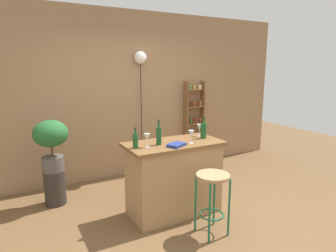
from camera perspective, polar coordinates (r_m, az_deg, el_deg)
The scene contains 15 objects.
ground at distance 3.77m, azimuth 3.48°, elevation -18.27°, with size 12.00×12.00×0.00m, color brown.
back_wall at distance 5.06m, azimuth -8.11°, elevation 6.02°, with size 6.40×0.10×2.80m, color #997551.
kitchen_counter at distance 3.80m, azimuth 1.15°, elevation -10.08°, with size 1.23×0.62×0.94m.
bar_stool at distance 3.35m, azimuth 8.73°, elevation -12.14°, with size 0.37×0.37×0.71m.
spice_shelf at distance 5.60m, azimuth 5.13°, elevation 0.50°, with size 0.39×0.14×1.62m.
plant_stool at distance 4.38m, azimuth -21.30°, elevation -11.16°, with size 0.28×0.28×0.48m, color #2D2823.
potted_plant at distance 4.18m, azimuth -21.98°, elevation -2.49°, with size 0.45×0.41×0.70m.
bottle_spirits_clear at distance 3.87m, azimuth 6.98°, elevation -0.80°, with size 0.08×0.08×0.29m.
bottle_wine_red at distance 3.52m, azimuth -1.81°, elevation -1.85°, with size 0.07×0.07×0.31m.
bottle_vinegar at distance 3.40m, azimuth -6.42°, elevation -2.83°, with size 0.07×0.07×0.25m.
wine_glass_left at distance 3.98m, azimuth 6.20°, elevation -0.33°, with size 0.07×0.07×0.16m.
wine_glass_center at distance 3.42m, azimuth -4.13°, elevation -2.26°, with size 0.07×0.07×0.16m.
wine_glass_right at distance 3.59m, azimuth 4.60°, elevation -1.60°, with size 0.07×0.07×0.16m.
cookbook at distance 3.47m, azimuth 1.66°, elevation -3.72°, with size 0.21×0.15×0.04m, color navy.
pendant_globe_light at distance 5.01m, azimuth -5.45°, elevation 12.87°, with size 0.21×0.21×2.13m.
Camera 1 is at (-1.74, -2.77, 1.87)m, focal length 31.04 mm.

